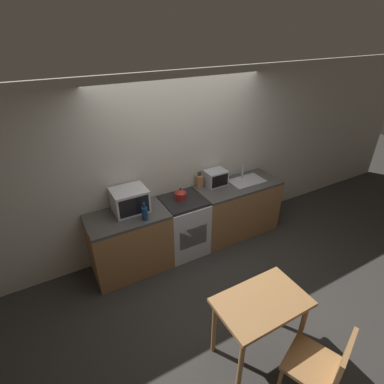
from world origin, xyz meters
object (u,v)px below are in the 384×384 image
(stove_range, at_px, (183,225))
(dining_chair, at_px, (323,366))
(microwave, at_px, (130,200))
(toaster_oven, at_px, (216,178))
(bottle, at_px, (145,213))
(dining_table, at_px, (261,309))
(kettle, at_px, (181,194))

(stove_range, xyz_separation_m, dining_chair, (0.06, -2.51, 0.06))
(microwave, relative_size, toaster_oven, 1.39)
(dining_chair, bearing_deg, microwave, 84.85)
(bottle, xyz_separation_m, dining_table, (0.54, -1.67, -0.34))
(toaster_oven, relative_size, dining_table, 0.36)
(kettle, distance_m, dining_chair, 2.60)
(kettle, xyz_separation_m, dining_chair, (0.07, -2.56, -0.46))
(bottle, bearing_deg, dining_chair, -72.86)
(toaster_oven, bearing_deg, kettle, -170.49)
(kettle, xyz_separation_m, toaster_oven, (0.67, 0.11, 0.05))
(dining_chair, bearing_deg, kettle, 69.32)
(bottle, xyz_separation_m, toaster_oven, (1.31, 0.36, 0.02))
(kettle, height_order, dining_chair, kettle)
(dining_table, distance_m, dining_chair, 0.68)
(bottle, relative_size, dining_table, 0.28)
(stove_range, xyz_separation_m, microwave, (-0.75, 0.10, 0.61))
(microwave, xyz_separation_m, dining_table, (0.63, -1.97, -0.41))
(stove_range, height_order, kettle, kettle)
(microwave, bearing_deg, dining_table, -72.31)
(microwave, bearing_deg, bottle, -72.79)
(microwave, height_order, toaster_oven, microwave)
(dining_chair, bearing_deg, stove_range, 69.03)
(microwave, distance_m, dining_table, 2.10)
(microwave, relative_size, dining_chair, 0.50)
(kettle, height_order, microwave, microwave)
(stove_range, distance_m, kettle, 0.53)
(microwave, bearing_deg, stove_range, -7.59)
(microwave, distance_m, dining_chair, 2.78)
(toaster_oven, bearing_deg, microwave, -177.49)
(stove_range, bearing_deg, dining_chair, -88.67)
(dining_chair, bearing_deg, dining_table, 83.17)
(bottle, bearing_deg, dining_table, -72.22)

